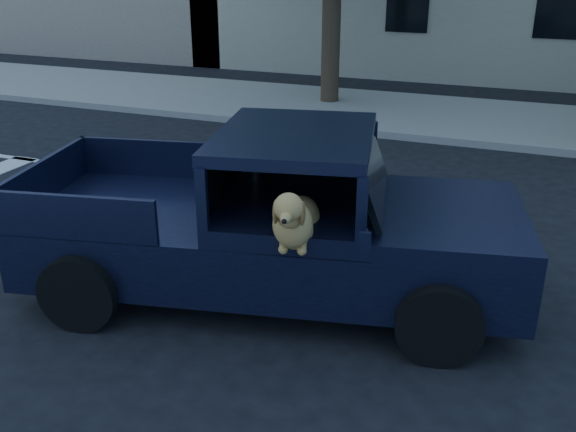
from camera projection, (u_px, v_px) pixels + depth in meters
ground at (415, 347)px, 6.23m from camera, size 120.00×120.00×0.00m
far_sidewalk at (497, 122)px, 14.11m from camera, size 60.00×4.00×0.15m
pickup_truck at (264, 241)px, 6.98m from camera, size 5.53×3.15×1.87m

